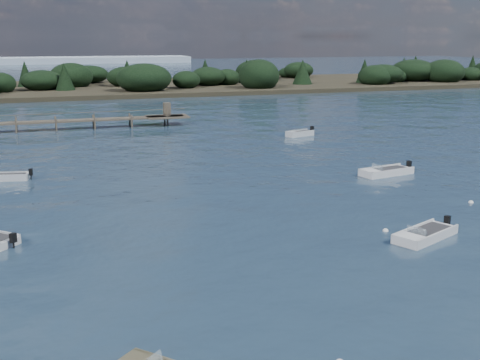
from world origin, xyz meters
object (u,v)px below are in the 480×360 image
object	(u,v)px
dinghy_mid_white_b	(386,173)
tender_far_grey_b	(300,134)
tender_far_grey	(9,178)
dinghy_mid_white_a	(425,236)

from	to	relation	value
dinghy_mid_white_b	tender_far_grey_b	xyz separation A→B (m)	(1.28, 19.18, 0.02)
dinghy_mid_white_b	tender_far_grey	size ratio (longest dim) A/B	1.46
tender_far_grey	dinghy_mid_white_b	bearing A→B (deg)	-15.11
dinghy_mid_white_a	tender_far_grey	world-z (taller)	dinghy_mid_white_a
dinghy_mid_white_b	tender_far_grey_b	bearing A→B (deg)	86.20
dinghy_mid_white_a	tender_far_grey_b	world-z (taller)	tender_far_grey_b
dinghy_mid_white_b	dinghy_mid_white_a	world-z (taller)	dinghy_mid_white_b
dinghy_mid_white_a	tender_far_grey_b	xyz separation A→B (m)	(7.51, 33.02, 0.03)
dinghy_mid_white_b	tender_far_grey	distance (m)	28.71
dinghy_mid_white_b	dinghy_mid_white_a	xyz separation A→B (m)	(-6.24, -13.84, -0.02)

